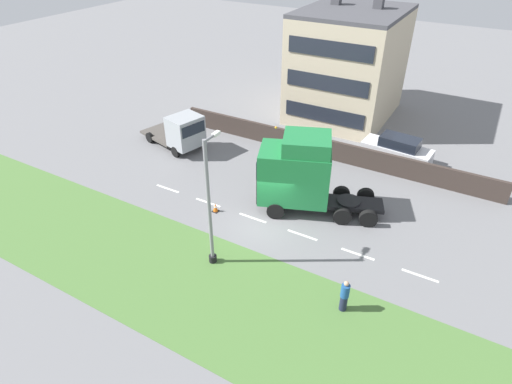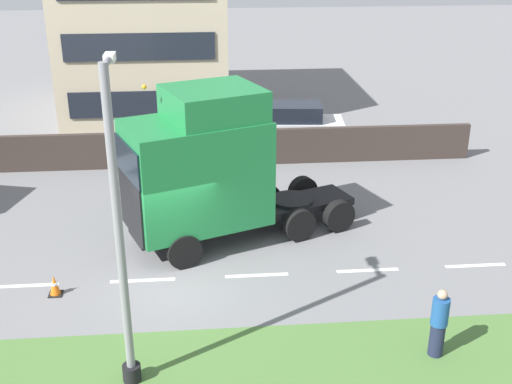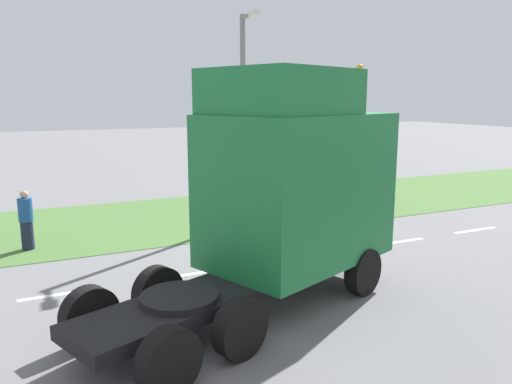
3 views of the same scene
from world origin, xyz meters
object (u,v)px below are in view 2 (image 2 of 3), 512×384
lamp_post (121,252)px  pedestrian (439,324)px  lorry_cab (205,169)px  parked_car (288,127)px  traffic_cone_lead (55,285)px

lamp_post → pedestrian: lamp_post is taller
lorry_cab → parked_car: size_ratio=1.53×
lamp_post → pedestrian: size_ratio=4.03×
lorry_cab → lamp_post: size_ratio=1.08×
pedestrian → lorry_cab: bearing=40.1°
lamp_post → pedestrian: 7.27m
parked_car → lorry_cab: bearing=162.1°
lorry_cab → traffic_cone_lead: size_ratio=12.96×
pedestrian → traffic_cone_lead: (3.41, 9.26, -0.57)m
parked_car → lamp_post: (-14.96, 5.44, 2.15)m
lorry_cab → parked_car: (8.59, -3.69, -1.46)m
lorry_cab → lamp_post: (-6.36, 1.75, 0.69)m
parked_car → traffic_cone_lead: 13.76m
pedestrian → traffic_cone_lead: pedestrian is taller
parked_car → pedestrian: (-14.72, -1.45, -0.13)m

